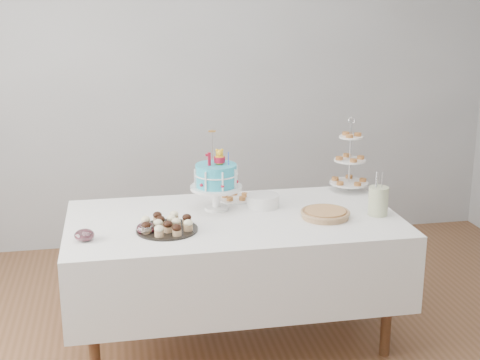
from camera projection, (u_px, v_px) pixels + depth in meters
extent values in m
cube|color=#96999B|center=(196.00, 80.00, 5.33)|extent=(5.00, 0.04, 2.70)
cube|color=#96999B|center=(410.00, 300.00, 1.55)|extent=(5.00, 0.04, 2.70)
cube|color=white|center=(234.00, 254.00, 3.94)|extent=(1.92, 1.02, 0.45)
cylinder|color=#55301D|center=(93.00, 328.00, 3.50)|extent=(0.06, 0.06, 0.67)
cylinder|color=#55301D|center=(387.00, 302.00, 3.80)|extent=(0.06, 0.06, 0.67)
cylinder|color=#55301D|center=(95.00, 272.00, 4.20)|extent=(0.06, 0.06, 0.67)
cylinder|color=#55301D|center=(344.00, 253.00, 4.49)|extent=(0.06, 0.06, 0.67)
cylinder|color=#30B3D0|center=(216.00, 175.00, 3.97)|extent=(0.24, 0.24, 0.13)
torus|color=white|center=(216.00, 174.00, 3.96)|extent=(0.26, 0.26, 0.01)
cube|color=#B8132B|center=(209.00, 159.00, 3.91)|extent=(0.02, 0.02, 0.08)
cylinder|color=blue|center=(228.00, 158.00, 3.93)|extent=(0.01, 0.01, 0.08)
cylinder|color=silver|center=(212.00, 148.00, 3.95)|extent=(0.00, 0.00, 0.19)
cylinder|color=#FDB046|center=(212.00, 131.00, 3.92)|extent=(0.05, 0.05, 0.01)
cylinder|color=black|center=(167.00, 230.00, 3.67)|extent=(0.34, 0.34, 0.01)
ellipsoid|color=black|center=(155.00, 222.00, 3.64)|extent=(0.05, 0.05, 0.04)
ellipsoid|color=#FDF6C4|center=(179.00, 220.00, 3.66)|extent=(0.05, 0.05, 0.04)
cylinder|color=tan|center=(325.00, 215.00, 3.87)|extent=(0.27, 0.27, 0.03)
cylinder|color=#B57B46|center=(325.00, 212.00, 3.87)|extent=(0.24, 0.24, 0.02)
torus|color=tan|center=(325.00, 212.00, 3.87)|extent=(0.29, 0.29, 0.02)
cylinder|color=silver|center=(350.00, 157.00, 4.34)|extent=(0.01, 0.01, 0.45)
cylinder|color=white|center=(349.00, 183.00, 4.39)|extent=(0.25, 0.25, 0.01)
cylinder|color=white|center=(350.00, 160.00, 4.34)|extent=(0.21, 0.21, 0.01)
cylinder|color=white|center=(351.00, 137.00, 4.30)|extent=(0.15, 0.15, 0.01)
torus|color=silver|center=(352.00, 121.00, 4.27)|extent=(0.05, 0.01, 0.05)
cylinder|color=white|center=(263.00, 201.00, 4.06)|extent=(0.20, 0.20, 0.08)
cylinder|color=white|center=(235.00, 199.00, 4.21)|extent=(0.23, 0.23, 0.01)
ellipsoid|color=silver|center=(84.00, 235.00, 3.51)|extent=(0.11, 0.11, 0.06)
cylinder|color=#5D0817|center=(84.00, 236.00, 3.51)|extent=(0.07, 0.07, 0.03)
ellipsoid|color=silver|center=(146.00, 228.00, 3.62)|extent=(0.10, 0.10, 0.06)
cylinder|color=#5D0817|center=(146.00, 229.00, 3.62)|extent=(0.07, 0.07, 0.03)
cylinder|color=silver|center=(378.00, 201.00, 3.90)|extent=(0.12, 0.12, 0.17)
cylinder|color=silver|center=(387.00, 197.00, 3.92)|extent=(0.01, 0.01, 0.09)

